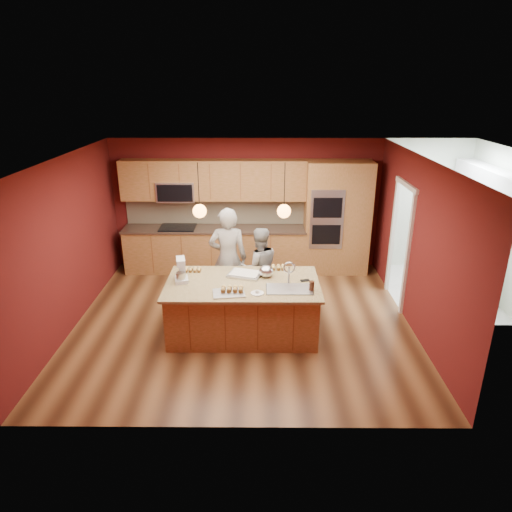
{
  "coord_description": "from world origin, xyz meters",
  "views": [
    {
      "loc": [
        0.27,
        -6.72,
        3.78
      ],
      "look_at": [
        0.22,
        -0.1,
        1.21
      ],
      "focal_mm": 32.0,
      "sensor_mm": 36.0,
      "label": 1
    }
  ],
  "objects_px": {
    "person_left": "(228,259)",
    "mixing_bowl": "(266,271)",
    "island": "(244,307)",
    "person_right": "(259,268)",
    "stand_mixer": "(181,271)"
  },
  "relations": [
    {
      "from": "island",
      "to": "mixing_bowl",
      "type": "xyz_separation_m",
      "value": [
        0.35,
        0.23,
        0.52
      ]
    },
    {
      "from": "person_left",
      "to": "mixing_bowl",
      "type": "bearing_deg",
      "value": 131.66
    },
    {
      "from": "person_right",
      "to": "stand_mixer",
      "type": "relative_size",
      "value": 3.9
    },
    {
      "from": "person_right",
      "to": "stand_mixer",
      "type": "distance_m",
      "value": 1.5
    },
    {
      "from": "mixing_bowl",
      "to": "person_left",
      "type": "bearing_deg",
      "value": 133.28
    },
    {
      "from": "person_right",
      "to": "mixing_bowl",
      "type": "distance_m",
      "value": 0.73
    },
    {
      "from": "stand_mixer",
      "to": "mixing_bowl",
      "type": "distance_m",
      "value": 1.32
    },
    {
      "from": "island",
      "to": "mixing_bowl",
      "type": "bearing_deg",
      "value": 33.09
    },
    {
      "from": "mixing_bowl",
      "to": "person_right",
      "type": "bearing_deg",
      "value": 99.34
    },
    {
      "from": "person_left",
      "to": "stand_mixer",
      "type": "distance_m",
      "value": 1.09
    },
    {
      "from": "island",
      "to": "person_right",
      "type": "xyz_separation_m",
      "value": [
        0.24,
        0.92,
        0.28
      ]
    },
    {
      "from": "person_right",
      "to": "mixing_bowl",
      "type": "relative_size",
      "value": 6.22
    },
    {
      "from": "person_left",
      "to": "island",
      "type": "bearing_deg",
      "value": 106.33
    },
    {
      "from": "person_left",
      "to": "mixing_bowl",
      "type": "xyz_separation_m",
      "value": [
        0.65,
        -0.69,
        0.06
      ]
    },
    {
      "from": "person_left",
      "to": "stand_mixer",
      "type": "relative_size",
      "value": 4.83
    }
  ]
}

